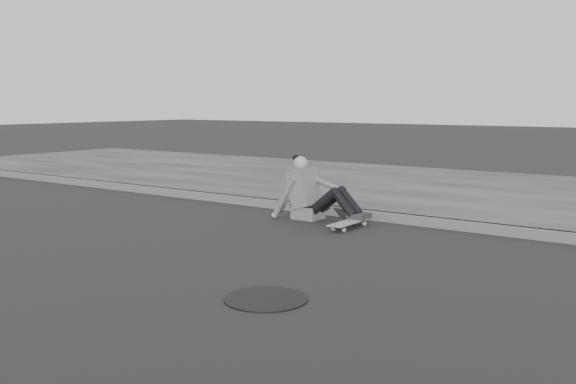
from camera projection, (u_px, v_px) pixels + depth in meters
name	position (u px, v px, depth m)	size (l,w,h in m)	color
ground	(203.00, 246.00, 7.15)	(80.00, 80.00, 0.00)	black
curb	(326.00, 210.00, 9.22)	(24.00, 0.16, 0.12)	#515151
sidewalk	(414.00, 188.00, 11.66)	(24.00, 6.00, 0.12)	#383838
manhole	(266.00, 299.00, 5.22)	(0.69, 0.69, 0.01)	black
skateboard	(349.00, 223.00, 8.19)	(0.20, 0.78, 0.09)	#9C9C97
seated_woman	(312.00, 193.00, 8.77)	(1.38, 0.46, 0.88)	#555557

